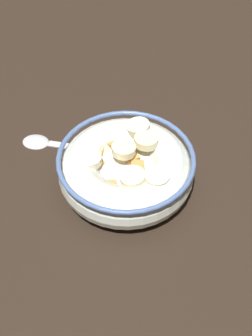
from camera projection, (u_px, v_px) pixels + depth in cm
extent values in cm
cube|color=black|center=(126.00, 189.00, 57.22)|extent=(129.19, 129.19, 2.00)
cylinder|color=beige|center=(126.00, 182.00, 56.25)|extent=(9.04, 9.04, 0.60)
torus|color=beige|center=(126.00, 170.00, 54.57)|extent=(16.43, 16.43, 5.12)
torus|color=#4C6699|center=(126.00, 158.00, 52.88)|extent=(16.54, 16.54, 0.60)
cylinder|color=white|center=(126.00, 167.00, 54.10)|extent=(13.36, 13.36, 0.40)
cube|color=#B78947|center=(158.00, 177.00, 52.38)|extent=(2.25, 2.25, 0.77)
cube|color=#AD7F42|center=(137.00, 166.00, 53.52)|extent=(1.84, 1.90, 0.90)
cube|color=tan|center=(154.00, 139.00, 56.40)|extent=(1.93, 1.87, 0.89)
cube|color=tan|center=(119.00, 150.00, 55.02)|extent=(2.28, 2.29, 0.89)
cube|color=#AD7F42|center=(170.00, 160.00, 53.86)|extent=(2.22, 2.22, 0.78)
cube|color=#B78947|center=(109.00, 186.00, 51.26)|extent=(1.96, 1.89, 0.94)
cube|color=#B78947|center=(95.00, 162.00, 53.95)|extent=(2.20, 2.18, 0.85)
cube|color=tan|center=(127.00, 175.00, 52.32)|extent=(1.64, 1.72, 0.94)
cube|color=tan|center=(139.00, 176.00, 52.40)|extent=(1.93, 2.00, 0.94)
cube|color=#AD7F42|center=(111.00, 142.00, 55.90)|extent=(2.20, 2.21, 0.76)
cube|color=tan|center=(141.00, 144.00, 56.00)|extent=(1.70, 1.76, 0.88)
cube|color=tan|center=(136.00, 134.00, 57.23)|extent=(1.75, 1.79, 0.81)
cube|color=tan|center=(86.00, 185.00, 51.31)|extent=(2.09, 2.13, 0.89)
cube|color=tan|center=(97.00, 152.00, 54.94)|extent=(2.14, 2.15, 0.78)
cube|color=#B78947|center=(131.00, 157.00, 54.44)|extent=(1.90, 1.91, 0.75)
cylinder|color=#F9EFC6|center=(138.00, 127.00, 55.96)|extent=(3.78, 3.82, 1.51)
cylinder|color=beige|center=(132.00, 178.00, 50.69)|extent=(3.15, 3.22, 1.35)
cylinder|color=#F9EFC6|center=(89.00, 160.00, 52.87)|extent=(3.87, 3.86, 1.07)
cylinder|color=beige|center=(124.00, 149.00, 53.49)|extent=(4.11, 4.10, 1.26)
cylinder|color=beige|center=(146.00, 141.00, 54.40)|extent=(3.65, 3.63, 1.22)
cylinder|color=#F9EFC6|center=(157.00, 176.00, 50.62)|extent=(3.99, 3.91, 1.40)
ellipsoid|color=#B7B7BC|center=(35.00, 140.00, 61.13)|extent=(4.15, 4.55, 0.80)
cube|color=#B7B7BC|center=(93.00, 150.00, 60.23)|extent=(6.13, 11.65, 0.36)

